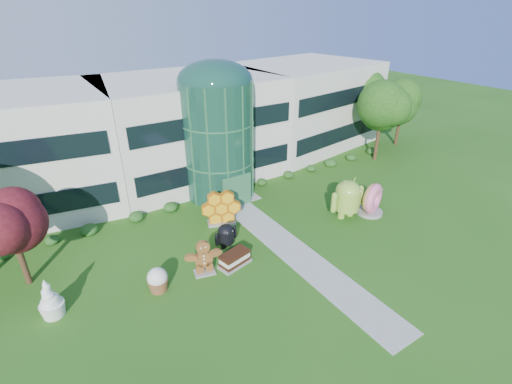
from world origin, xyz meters
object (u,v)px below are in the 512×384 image
android_green (348,196)px  gingerbread (204,257)px  android_black (226,234)px  donut (371,199)px

android_green → gingerbread: android_green is taller
gingerbread → android_green: bearing=14.7°
android_black → donut: bearing=-16.8°
android_green → android_black: (-10.03, 1.47, -0.77)m
android_black → donut: 12.23m
android_green → donut: 2.18m
android_green → gingerbread: 12.55m
android_black → gingerbread: bearing=-151.8°
android_green → gingerbread: (-12.53, -0.27, -0.61)m
android_black → gingerbread: gingerbread is taller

